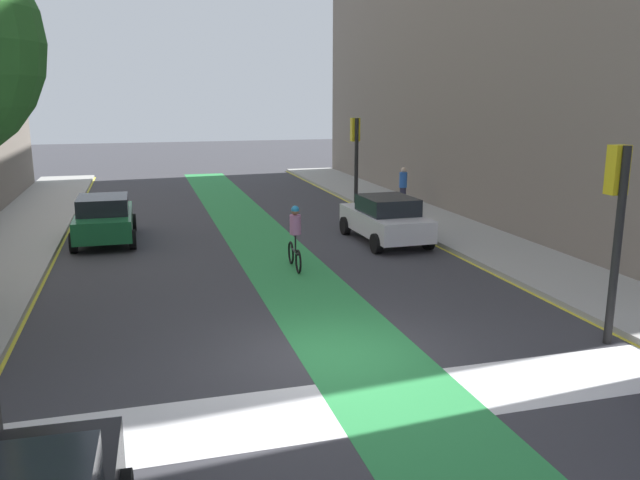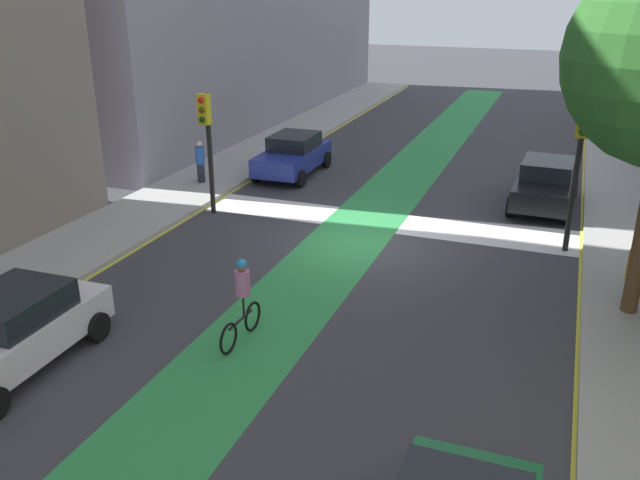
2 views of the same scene
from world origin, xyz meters
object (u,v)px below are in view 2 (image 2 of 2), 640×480
(car_white_right_far, at_px, (11,331))
(cyclist_in_lane, at_px, (242,299))
(car_black_left_near, at_px, (545,183))
(car_blue_right_near, at_px, (293,154))
(traffic_signal_near_right, at_px, (207,131))
(pedestrian_sidewalk_right_a, at_px, (200,162))
(pedestrian_sidewalk_left_a, at_px, (633,276))
(traffic_signal_near_left, at_px, (580,149))

(car_white_right_far, height_order, cyclist_in_lane, cyclist_in_lane)
(car_black_left_near, height_order, car_white_right_far, same)
(car_blue_right_near, bearing_deg, traffic_signal_near_right, 82.71)
(pedestrian_sidewalk_right_a, bearing_deg, pedestrian_sidewalk_left_a, 159.09)
(traffic_signal_near_right, relative_size, pedestrian_sidewalk_left_a, 2.40)
(traffic_signal_near_left, relative_size, car_white_right_far, 1.01)
(car_white_right_far, bearing_deg, traffic_signal_near_left, -134.66)
(pedestrian_sidewalk_right_a, height_order, pedestrian_sidewalk_left_a, pedestrian_sidewalk_left_a)
(traffic_signal_near_right, height_order, cyclist_in_lane, traffic_signal_near_right)
(pedestrian_sidewalk_right_a, bearing_deg, traffic_signal_near_left, 171.12)
(traffic_signal_near_left, bearing_deg, traffic_signal_near_right, 3.29)
(car_blue_right_near, bearing_deg, traffic_signal_near_left, 155.61)
(car_white_right_far, xyz_separation_m, pedestrian_sidewalk_left_a, (-11.54, -6.74, 0.18))
(car_white_right_far, height_order, car_blue_right_near, same)
(car_black_left_near, distance_m, pedestrian_sidewalk_right_a, 12.26)
(traffic_signal_near_left, xyz_separation_m, car_white_right_far, (10.09, 10.21, -2.19))
(traffic_signal_near_left, height_order, pedestrian_sidewalk_right_a, traffic_signal_near_left)
(car_blue_right_near, relative_size, pedestrian_sidewalk_right_a, 2.75)
(car_white_right_far, relative_size, cyclist_in_lane, 2.28)
(car_white_right_far, bearing_deg, car_black_left_near, -122.94)
(traffic_signal_near_right, bearing_deg, car_blue_right_near, -97.29)
(traffic_signal_near_left, relative_size, pedestrian_sidewalk_left_a, 2.60)
(traffic_signal_near_right, xyz_separation_m, traffic_signal_near_left, (-11.03, -0.63, 0.22))
(cyclist_in_lane, bearing_deg, traffic_signal_near_right, -56.13)
(traffic_signal_near_right, distance_m, cyclist_in_lane, 8.63)
(car_black_left_near, height_order, pedestrian_sidewalk_right_a, pedestrian_sidewalk_right_a)
(traffic_signal_near_right, relative_size, car_blue_right_near, 0.93)
(car_white_right_far, relative_size, pedestrian_sidewalk_left_a, 2.58)
(traffic_signal_near_right, height_order, car_blue_right_near, traffic_signal_near_right)
(cyclist_in_lane, xyz_separation_m, pedestrian_sidewalk_right_a, (6.61, -9.66, -0.04))
(car_white_right_far, bearing_deg, traffic_signal_near_right, -84.42)
(car_white_right_far, bearing_deg, car_blue_right_near, -89.02)
(traffic_signal_near_left, xyz_separation_m, car_blue_right_near, (10.35, -4.69, -2.19))
(car_black_left_near, height_order, cyclist_in_lane, cyclist_in_lane)
(traffic_signal_near_right, relative_size, cyclist_in_lane, 2.12)
(car_black_left_near, relative_size, pedestrian_sidewalk_right_a, 2.77)
(car_blue_right_near, bearing_deg, car_white_right_far, 90.98)
(traffic_signal_near_right, height_order, car_black_left_near, traffic_signal_near_right)
(pedestrian_sidewalk_left_a, bearing_deg, car_blue_right_near, -34.69)
(traffic_signal_near_left, bearing_deg, pedestrian_sidewalk_left_a, 112.64)
(pedestrian_sidewalk_right_a, bearing_deg, car_white_right_far, 103.09)
(traffic_signal_near_right, bearing_deg, pedestrian_sidewalk_right_a, -54.29)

